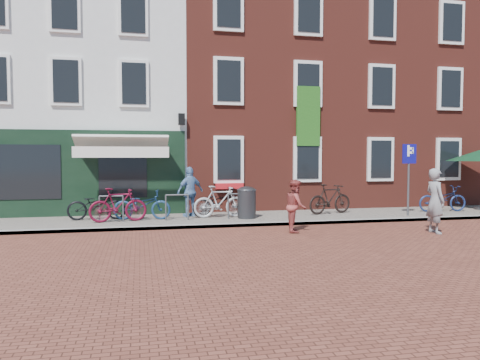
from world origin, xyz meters
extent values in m
plane|color=brown|center=(0.00, 0.00, 0.00)|extent=(80.00, 80.00, 0.00)
cube|color=slate|center=(1.00, 1.50, 0.05)|extent=(24.00, 3.00, 0.10)
cube|color=silver|center=(-5.00, 7.00, 4.50)|extent=(8.00, 8.00, 9.00)
cube|color=maroon|center=(2.00, 7.00, 5.00)|extent=(6.00, 8.00, 10.00)
cube|color=maroon|center=(8.00, 7.00, 5.00)|extent=(6.00, 8.00, 10.00)
cylinder|color=#323134|center=(0.76, 1.20, 0.55)|extent=(0.60, 0.60, 0.90)
ellipsoid|color=#323134|center=(0.76, 1.20, 1.07)|extent=(0.60, 0.60, 0.27)
cylinder|color=#4C4C4F|center=(6.28, 0.67, 1.29)|extent=(0.07, 0.07, 2.38)
cube|color=navy|center=(6.28, 0.65, 2.20)|extent=(0.50, 0.04, 0.65)
imported|color=gray|center=(5.29, -2.18, 0.89)|extent=(0.45, 0.66, 1.79)
imported|color=#9B3D39|center=(1.62, -1.16, 0.74)|extent=(0.73, 0.84, 1.47)
imported|color=#638AB9|center=(-1.00, 1.98, 0.93)|extent=(1.05, 0.81, 1.67)
imported|color=black|center=(-3.99, 1.83, 0.57)|extent=(1.82, 0.69, 0.95)
imported|color=#5C0B21|center=(-3.30, 1.20, 0.62)|extent=(1.80, 0.77, 1.05)
imported|color=navy|center=(-2.58, 1.59, 0.57)|extent=(1.87, 0.87, 0.95)
imported|color=#B2B3B5|center=(-0.07, 1.54, 0.62)|extent=(1.75, 0.52, 1.05)
imported|color=black|center=(-0.08, 1.86, 0.57)|extent=(1.89, 1.00, 0.95)
imported|color=black|center=(3.86, 1.64, 0.62)|extent=(1.81, 0.91, 1.05)
imported|color=navy|center=(8.13, 1.40, 0.57)|extent=(1.85, 0.78, 0.95)
camera|label=1|loc=(-2.63, -13.33, 2.13)|focal=34.42mm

